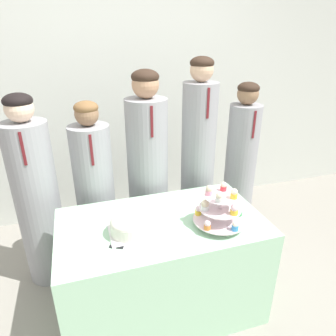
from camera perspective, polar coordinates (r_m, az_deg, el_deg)
The scene contains 10 objects.
wall_back at distance 3.03m, azimuth -9.39°, elevation 15.45°, with size 9.00×0.06×2.70m.
table at distance 2.12m, azimuth -1.10°, elevation -18.20°, with size 1.28×0.71×0.72m.
round_cake at distance 1.77m, azimuth -7.56°, elevation -10.66°, with size 0.23×0.23×0.12m.
cake_knife at distance 1.70m, azimuth -8.22°, elevation -14.84°, with size 0.25×0.13×0.01m.
cupcake_stand at distance 1.82m, azimuth 9.79°, elevation -7.44°, with size 0.32×0.32×0.26m.
student_0 at distance 2.39m, azimuth -23.60°, elevation -5.56°, with size 0.31×0.32×1.45m.
student_1 at distance 2.38m, azimuth -13.60°, elevation -5.17°, with size 0.29×0.30×1.38m.
student_2 at distance 2.39m, azimuth -3.81°, elevation -1.76°, with size 0.32×0.32×1.57m.
student_3 at distance 2.49m, azimuth 5.66°, elevation 0.44°, with size 0.27×0.28×1.65m.
student_4 at distance 2.71m, azimuth 13.52°, elevation -0.41°, with size 0.27×0.27×1.45m.
Camera 1 is at (-0.44, -1.16, 1.78)m, focal length 32.00 mm.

